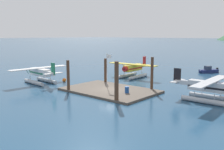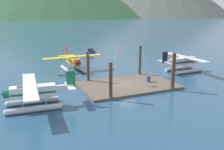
{
  "view_description": "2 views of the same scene",
  "coord_description": "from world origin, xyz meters",
  "px_view_note": "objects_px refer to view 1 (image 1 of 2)",
  "views": [
    {
      "loc": [
        24.28,
        -27.51,
        8.25
      ],
      "look_at": [
        -1.34,
        2.1,
        2.04
      ],
      "focal_mm": 40.77,
      "sensor_mm": 36.0,
      "label": 1
    },
    {
      "loc": [
        -15.45,
        -29.64,
        10.34
      ],
      "look_at": [
        -1.63,
        1.68,
        1.41
      ],
      "focal_mm": 39.01,
      "sensor_mm": 36.0,
      "label": 2
    }
  ],
  "objects_px": {
    "flagpole": "(108,66)",
    "seaplane_white_port_aft": "(40,74)",
    "mooring_buoy": "(64,80)",
    "seaplane_silver_stbd_fwd": "(208,89)",
    "seaplane_yellow_bow_left": "(133,69)",
    "boat_navy_open_north": "(208,71)",
    "fuel_drum": "(127,90)"
  },
  "relations": [
    {
      "from": "flagpole",
      "to": "seaplane_white_port_aft",
      "type": "relative_size",
      "value": 0.5
    },
    {
      "from": "fuel_drum",
      "to": "seaplane_silver_stbd_fwd",
      "type": "height_order",
      "value": "seaplane_silver_stbd_fwd"
    },
    {
      "from": "seaplane_silver_stbd_fwd",
      "to": "boat_navy_open_north",
      "type": "distance_m",
      "value": 25.99
    },
    {
      "from": "seaplane_yellow_bow_left",
      "to": "seaplane_white_port_aft",
      "type": "bearing_deg",
      "value": -119.27
    },
    {
      "from": "flagpole",
      "to": "seaplane_silver_stbd_fwd",
      "type": "xyz_separation_m",
      "value": [
        14.36,
        2.72,
        -2.01
      ]
    },
    {
      "from": "flagpole",
      "to": "boat_navy_open_north",
      "type": "height_order",
      "value": "flagpole"
    },
    {
      "from": "flagpole",
      "to": "fuel_drum",
      "type": "relative_size",
      "value": 5.92
    },
    {
      "from": "mooring_buoy",
      "to": "seaplane_silver_stbd_fwd",
      "type": "xyz_separation_m",
      "value": [
        24.1,
        3.33,
        1.24
      ]
    },
    {
      "from": "seaplane_silver_stbd_fwd",
      "to": "seaplane_white_port_aft",
      "type": "bearing_deg",
      "value": -165.6
    },
    {
      "from": "flagpole",
      "to": "seaplane_silver_stbd_fwd",
      "type": "relative_size",
      "value": 0.5
    },
    {
      "from": "seaplane_white_port_aft",
      "to": "seaplane_yellow_bow_left",
      "type": "xyz_separation_m",
      "value": [
        8.54,
        15.24,
        0.0
      ]
    },
    {
      "from": "fuel_drum",
      "to": "seaplane_yellow_bow_left",
      "type": "xyz_separation_m",
      "value": [
        -8.05,
        12.39,
        0.84
      ]
    },
    {
      "from": "seaplane_silver_stbd_fwd",
      "to": "flagpole",
      "type": "bearing_deg",
      "value": -169.29
    },
    {
      "from": "mooring_buoy",
      "to": "seaplane_white_port_aft",
      "type": "height_order",
      "value": "seaplane_white_port_aft"
    },
    {
      "from": "flagpole",
      "to": "seaplane_yellow_bow_left",
      "type": "bearing_deg",
      "value": 106.95
    },
    {
      "from": "flagpole",
      "to": "mooring_buoy",
      "type": "xyz_separation_m",
      "value": [
        -9.74,
        -0.62,
        -3.25
      ]
    },
    {
      "from": "flagpole",
      "to": "mooring_buoy",
      "type": "relative_size",
      "value": 7.62
    },
    {
      "from": "mooring_buoy",
      "to": "seaplane_silver_stbd_fwd",
      "type": "bearing_deg",
      "value": 7.88
    },
    {
      "from": "seaplane_white_port_aft",
      "to": "seaplane_yellow_bow_left",
      "type": "distance_m",
      "value": 17.47
    },
    {
      "from": "seaplane_silver_stbd_fwd",
      "to": "boat_navy_open_north",
      "type": "xyz_separation_m",
      "value": [
        -8.98,
        24.37,
        -1.09
      ]
    },
    {
      "from": "seaplane_yellow_bow_left",
      "to": "boat_navy_open_north",
      "type": "relative_size",
      "value": 2.38
    },
    {
      "from": "fuel_drum",
      "to": "mooring_buoy",
      "type": "bearing_deg",
      "value": 177.7
    },
    {
      "from": "seaplane_silver_stbd_fwd",
      "to": "boat_navy_open_north",
      "type": "relative_size",
      "value": 2.37
    },
    {
      "from": "fuel_drum",
      "to": "mooring_buoy",
      "type": "distance_m",
      "value": 14.4
    },
    {
      "from": "flagpole",
      "to": "seaplane_white_port_aft",
      "type": "xyz_separation_m",
      "value": [
        -11.95,
        -4.04,
        -2.01
      ]
    },
    {
      "from": "boat_navy_open_north",
      "to": "seaplane_yellow_bow_left",
      "type": "bearing_deg",
      "value": -118.99
    },
    {
      "from": "seaplane_white_port_aft",
      "to": "mooring_buoy",
      "type": "bearing_deg",
      "value": 57.1
    },
    {
      "from": "boat_navy_open_north",
      "to": "seaplane_white_port_aft",
      "type": "bearing_deg",
      "value": -119.13
    },
    {
      "from": "seaplane_yellow_bow_left",
      "to": "boat_navy_open_north",
      "type": "distance_m",
      "value": 18.19
    },
    {
      "from": "flagpole",
      "to": "boat_navy_open_north",
      "type": "xyz_separation_m",
      "value": [
        5.39,
        27.08,
        -3.1
      ]
    },
    {
      "from": "mooring_buoy",
      "to": "fuel_drum",
      "type": "bearing_deg",
      "value": -2.3
    },
    {
      "from": "flagpole",
      "to": "seaplane_yellow_bow_left",
      "type": "height_order",
      "value": "flagpole"
    }
  ]
}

